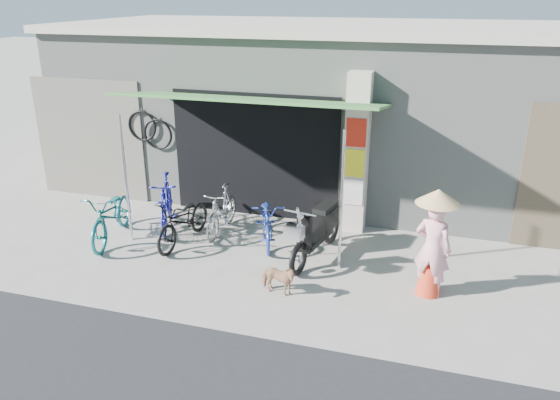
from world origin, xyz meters
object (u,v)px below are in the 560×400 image
(bike_silver, at_px, (222,211))
(moped, at_px, (317,230))
(bike_navy, at_px, (268,220))
(nun, at_px, (433,243))
(street_dog, at_px, (278,279))
(bike_blue, at_px, (166,202))
(bike_black, at_px, (184,221))
(bike_teal, at_px, (112,215))

(bike_silver, relative_size, moped, 0.78)
(bike_navy, height_order, nun, nun)
(street_dog, bearing_deg, bike_navy, 31.91)
(bike_blue, height_order, bike_navy, bike_blue)
(bike_silver, distance_m, moped, 2.01)
(bike_black, bearing_deg, nun, -2.52)
(bike_blue, bearing_deg, bike_silver, -20.44)
(bike_teal, relative_size, bike_blue, 1.09)
(moped, distance_m, nun, 2.06)
(bike_teal, distance_m, nun, 5.68)
(bike_silver, relative_size, nun, 0.89)
(bike_black, height_order, street_dog, bike_black)
(street_dog, bearing_deg, moped, -1.97)
(bike_blue, distance_m, moped, 3.12)
(bike_silver, height_order, bike_navy, bike_silver)
(bike_navy, height_order, street_dog, bike_navy)
(bike_blue, xyz_separation_m, bike_silver, (1.14, 0.04, -0.06))
(moped, bearing_deg, nun, -9.20)
(bike_silver, relative_size, bike_navy, 0.92)
(nun, bearing_deg, bike_teal, 13.90)
(bike_blue, bearing_deg, bike_black, -63.57)
(street_dog, relative_size, moped, 0.31)
(bike_blue, height_order, street_dog, bike_blue)
(street_dog, height_order, nun, nun)
(bike_teal, height_order, bike_navy, bike_teal)
(bike_teal, relative_size, street_dog, 3.09)
(bike_teal, bearing_deg, bike_navy, 2.63)
(bike_silver, bearing_deg, street_dog, -49.61)
(street_dog, bearing_deg, bike_blue, 66.40)
(bike_black, xyz_separation_m, street_dog, (2.15, -1.25, -0.19))
(bike_teal, bearing_deg, street_dog, -28.47)
(bike_navy, bearing_deg, moped, -38.45)
(bike_teal, height_order, moped, moped)
(bike_black, height_order, nun, nun)
(bike_silver, relative_size, street_dog, 2.50)
(bike_black, relative_size, moped, 0.87)
(bike_navy, xyz_separation_m, street_dog, (0.72, -1.74, -0.18))
(bike_blue, height_order, moped, moped)
(bike_teal, distance_m, bike_blue, 1.06)
(moped, height_order, nun, nun)
(moped, bearing_deg, street_dog, -90.05)
(bike_black, bearing_deg, bike_silver, 56.66)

